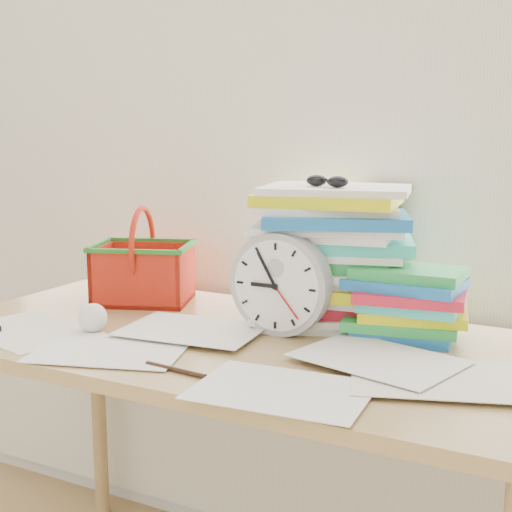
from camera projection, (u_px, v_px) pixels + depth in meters
The scene contains 10 objects.
curtain at pixel (305, 91), 1.81m from camera, with size 2.40×0.01×2.50m, color white.
desk at pixel (233, 369), 1.59m from camera, with size 1.40×0.70×0.75m.
paper_stack at pixel (329, 255), 1.68m from camera, with size 0.36×0.30×0.32m, color white, non-canonical shape.
clock at pixel (281, 284), 1.58m from camera, with size 0.23×0.23×0.05m, color #A5A6A9.
sunglasses at pixel (327, 181), 1.60m from camera, with size 0.12×0.11×0.03m, color black, non-canonical shape.
book_stack at pixel (405, 304), 1.55m from camera, with size 0.27×0.20×0.16m, color white, non-canonical shape.
basket at pixel (143, 256), 1.88m from camera, with size 0.25×0.19×0.25m, color red, non-canonical shape.
crumpled_ball at pixel (93, 318), 1.61m from camera, with size 0.07×0.07×0.07m, color white.
pen at pixel (175, 370), 1.35m from camera, with size 0.01×0.01×0.14m, color black.
scattered_papers at pixel (233, 334), 1.58m from camera, with size 1.26×0.42×0.02m, color white, non-canonical shape.
Camera 1 is at (0.75, 0.27, 1.20)m, focal length 50.00 mm.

